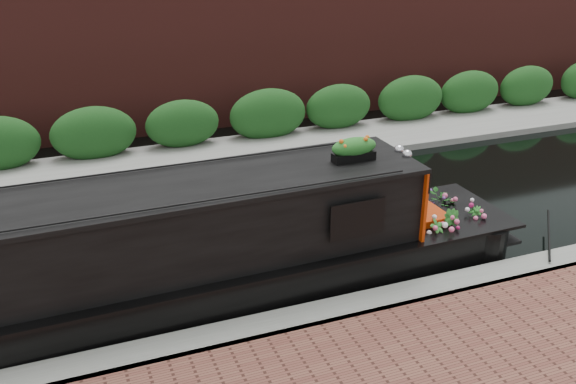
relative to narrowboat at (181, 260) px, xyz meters
name	(u,v)px	position (x,y,z in m)	size (l,w,h in m)	color
ground	(246,234)	(1.64, 1.94, -0.78)	(80.00, 80.00, 0.00)	black
near_bank_coping	(313,327)	(1.64, -1.36, -0.78)	(40.00, 0.60, 0.50)	slate
far_bank_path	(194,162)	(1.64, 6.14, -0.78)	(40.00, 2.40, 0.34)	gray
far_hedge	(186,151)	(1.64, 7.04, -0.78)	(40.00, 1.10, 2.80)	#194718
far_brick_wall	(170,128)	(1.64, 9.14, -0.78)	(40.00, 1.00, 8.00)	#52201B
narrowboat	(181,260)	(0.00, 0.00, 0.00)	(11.16, 2.17, 2.62)	black
rope_fender	(494,232)	(5.95, 0.00, -0.62)	(0.32, 0.32, 0.36)	#836145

